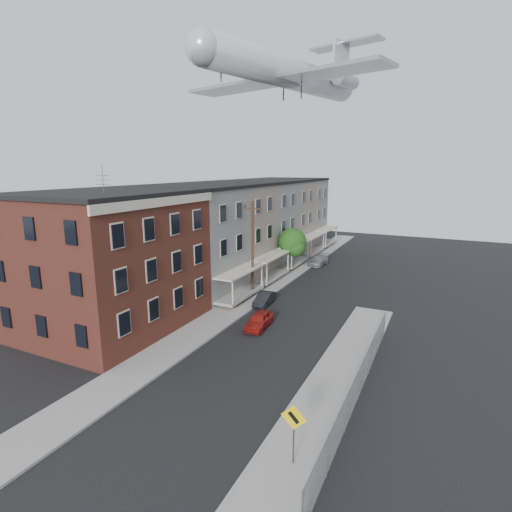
{
  "coord_description": "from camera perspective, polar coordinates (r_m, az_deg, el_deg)",
  "views": [
    {
      "loc": [
        10.35,
        -14.37,
        11.98
      ],
      "look_at": [
        0.27,
        6.57,
        6.78
      ],
      "focal_mm": 28.0,
      "sensor_mm": 36.0,
      "label": 1
    }
  ],
  "objects": [
    {
      "name": "car_far",
      "position": [
        50.24,
        8.91,
        -0.63
      ],
      "size": [
        1.91,
        4.21,
        1.2
      ],
      "primitive_type": "imported",
      "rotation": [
        0.0,
        0.0,
        -0.06
      ],
      "color": "gray",
      "rests_on": "ground"
    },
    {
      "name": "warning_sign",
      "position": [
        17.4,
        5.41,
        -22.94
      ],
      "size": [
        1.1,
        0.11,
        2.8
      ],
      "color": "#515156",
      "rests_on": "ground"
    },
    {
      "name": "car_mid",
      "position": [
        35.6,
        1.21,
        -6.13
      ],
      "size": [
        1.4,
        3.37,
        1.08
      ],
      "primitive_type": "imported",
      "rotation": [
        0.0,
        0.0,
        0.08
      ],
      "color": "black",
      "rests_on": "ground"
    },
    {
      "name": "sidewalk_left",
      "position": [
        43.19,
        3.14,
        -3.42
      ],
      "size": [
        3.0,
        62.0,
        0.12
      ],
      "primitive_type": "cube",
      "color": "gray",
      "rests_on": "ground"
    },
    {
      "name": "curb_left",
      "position": [
        42.68,
        4.94,
        -3.64
      ],
      "size": [
        0.15,
        62.0,
        0.14
      ],
      "primitive_type": "cube",
      "color": "gray",
      "rests_on": "ground"
    },
    {
      "name": "row_house_a",
      "position": [
        38.7,
        -10.0,
        2.23
      ],
      "size": [
        11.98,
        7.0,
        10.3
      ],
      "color": "slate",
      "rests_on": "ground"
    },
    {
      "name": "ground",
      "position": [
        21.38,
        -8.95,
        -21.64
      ],
      "size": [
        120.0,
        120.0,
        0.0
      ],
      "primitive_type": "plane",
      "color": "black",
      "rests_on": "ground"
    },
    {
      "name": "chainlink_fence",
      "position": [
        22.52,
        14.48,
        -17.02
      ],
      "size": [
        0.06,
        18.06,
        1.9
      ],
      "color": "gray",
      "rests_on": "ground"
    },
    {
      "name": "car_near",
      "position": [
        30.68,
        0.44,
        -9.17
      ],
      "size": [
        1.65,
        3.59,
        1.19
      ],
      "primitive_type": "imported",
      "rotation": [
        0.0,
        0.0,
        0.07
      ],
      "color": "maroon",
      "rests_on": "ground"
    },
    {
      "name": "row_house_d",
      "position": [
        56.88,
        2.43,
        5.69
      ],
      "size": [
        11.98,
        7.0,
        10.3
      ],
      "color": "gray",
      "rests_on": "ground"
    },
    {
      "name": "corner_building",
      "position": [
        31.66,
        -20.07,
        -0.6
      ],
      "size": [
        10.31,
        12.3,
        12.15
      ],
      "color": "black",
      "rests_on": "ground"
    },
    {
      "name": "airplane",
      "position": [
        43.6,
        4.96,
        24.56
      ],
      "size": [
        22.22,
        25.41,
        7.32
      ],
      "color": "#BCBBC0",
      "rests_on": "ground"
    },
    {
      "name": "street_tree",
      "position": [
        45.89,
        5.34,
        1.85
      ],
      "size": [
        3.22,
        3.2,
        5.2
      ],
      "color": "black",
      "rests_on": "ground"
    },
    {
      "name": "row_house_c",
      "position": [
        50.58,
        -0.73,
        4.83
      ],
      "size": [
        11.98,
        7.0,
        10.3
      ],
      "color": "slate",
      "rests_on": "ground"
    },
    {
      "name": "curb_right",
      "position": [
        24.42,
        7.76,
        -16.7
      ],
      "size": [
        0.15,
        26.0,
        0.14
      ],
      "primitive_type": "cube",
      "color": "gray",
      "rests_on": "ground"
    },
    {
      "name": "sidewalk_right",
      "position": [
        24.09,
        11.2,
        -17.3
      ],
      "size": [
        3.0,
        26.0,
        0.12
      ],
      "primitive_type": "cube",
      "color": "gray",
      "rests_on": "ground"
    },
    {
      "name": "row_house_b",
      "position": [
        44.48,
        -4.75,
        3.71
      ],
      "size": [
        11.98,
        7.0,
        10.3
      ],
      "color": "gray",
      "rests_on": "ground"
    },
    {
      "name": "row_house_e",
      "position": [
        63.33,
        4.95,
        6.36
      ],
      "size": [
        11.98,
        7.0,
        10.3
      ],
      "color": "slate",
      "rests_on": "ground"
    },
    {
      "name": "utility_pole",
      "position": [
        36.82,
        -0.51,
        1.17
      ],
      "size": [
        1.8,
        0.26,
        9.0
      ],
      "color": "black",
      "rests_on": "ground"
    }
  ]
}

